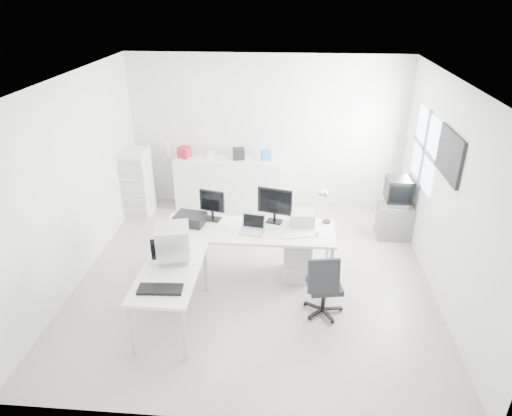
# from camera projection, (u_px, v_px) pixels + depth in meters

# --- Properties ---
(floor) EXTENTS (5.00, 5.00, 0.01)m
(floor) POSITION_uv_depth(u_px,v_px,m) (255.00, 275.00, 6.70)
(floor) COLOR beige
(floor) RESTS_ON ground
(ceiling) EXTENTS (5.00, 5.00, 0.01)m
(ceiling) POSITION_uv_depth(u_px,v_px,m) (255.00, 81.00, 5.46)
(ceiling) COLOR white
(ceiling) RESTS_ON back_wall
(back_wall) EXTENTS (5.00, 0.02, 2.80)m
(back_wall) POSITION_uv_depth(u_px,v_px,m) (266.00, 133.00, 8.31)
(back_wall) COLOR silver
(back_wall) RESTS_ON floor
(left_wall) EXTENTS (0.02, 5.00, 2.80)m
(left_wall) POSITION_uv_depth(u_px,v_px,m) (74.00, 182.00, 6.26)
(left_wall) COLOR silver
(left_wall) RESTS_ON floor
(right_wall) EXTENTS (0.02, 5.00, 2.80)m
(right_wall) POSITION_uv_depth(u_px,v_px,m) (447.00, 194.00, 5.89)
(right_wall) COLOR silver
(right_wall) RESTS_ON floor
(window) EXTENTS (0.02, 1.20, 1.10)m
(window) POSITION_uv_depth(u_px,v_px,m) (425.00, 149.00, 6.88)
(window) COLOR white
(window) RESTS_ON right_wall
(wall_picture) EXTENTS (0.04, 0.90, 0.60)m
(wall_picture) POSITION_uv_depth(u_px,v_px,m) (450.00, 155.00, 5.76)
(wall_picture) COLOR black
(wall_picture) RESTS_ON right_wall
(main_desk) EXTENTS (2.40, 0.80, 0.75)m
(main_desk) POSITION_uv_depth(u_px,v_px,m) (249.00, 252.00, 6.56)
(main_desk) COLOR white
(main_desk) RESTS_ON floor
(side_desk) EXTENTS (0.70, 1.40, 0.75)m
(side_desk) POSITION_uv_depth(u_px,v_px,m) (172.00, 296.00, 5.64)
(side_desk) COLOR white
(side_desk) RESTS_ON floor
(drawer_pedestal) EXTENTS (0.40, 0.50, 0.60)m
(drawer_pedestal) POSITION_uv_depth(u_px,v_px,m) (297.00, 257.00, 6.59)
(drawer_pedestal) COLOR white
(drawer_pedestal) RESTS_ON floor
(inkjet_printer) EXTENTS (0.46, 0.39, 0.15)m
(inkjet_printer) POSITION_uv_depth(u_px,v_px,m) (190.00, 219.00, 6.52)
(inkjet_printer) COLOR black
(inkjet_printer) RESTS_ON main_desk
(lcd_monitor_small) EXTENTS (0.42, 0.30, 0.47)m
(lcd_monitor_small) POSITION_uv_depth(u_px,v_px,m) (212.00, 205.00, 6.56)
(lcd_monitor_small) COLOR black
(lcd_monitor_small) RESTS_ON main_desk
(lcd_monitor_large) EXTENTS (0.54, 0.32, 0.52)m
(lcd_monitor_large) POSITION_uv_depth(u_px,v_px,m) (275.00, 206.00, 6.48)
(lcd_monitor_large) COLOR black
(lcd_monitor_large) RESTS_ON main_desk
(laptop) EXTENTS (0.40, 0.41, 0.23)m
(laptop) POSITION_uv_depth(u_px,v_px,m) (252.00, 225.00, 6.25)
(laptop) COLOR #B7B7BA
(laptop) RESTS_ON main_desk
(white_keyboard) EXTENTS (0.41, 0.21, 0.02)m
(white_keyboard) POSITION_uv_depth(u_px,v_px,m) (295.00, 236.00, 6.21)
(white_keyboard) COLOR white
(white_keyboard) RESTS_ON main_desk
(white_mouse) EXTENTS (0.06, 0.06, 0.06)m
(white_mouse) POSITION_uv_depth(u_px,v_px,m) (317.00, 234.00, 6.22)
(white_mouse) COLOR white
(white_mouse) RESTS_ON main_desk
(laser_printer) EXTENTS (0.35, 0.31, 0.19)m
(laser_printer) POSITION_uv_depth(u_px,v_px,m) (302.00, 218.00, 6.49)
(laser_printer) COLOR #ABABAB
(laser_printer) RESTS_ON main_desk
(desk_lamp) EXTENTS (0.18, 0.18, 0.47)m
(desk_lamp) POSITION_uv_depth(u_px,v_px,m) (328.00, 208.00, 6.48)
(desk_lamp) COLOR silver
(desk_lamp) RESTS_ON main_desk
(crt_monitor) EXTENTS (0.45, 0.45, 0.44)m
(crt_monitor) POSITION_uv_depth(u_px,v_px,m) (173.00, 244.00, 5.60)
(crt_monitor) COLOR #B7B7BA
(crt_monitor) RESTS_ON side_desk
(black_keyboard) EXTENTS (0.51, 0.23, 0.03)m
(black_keyboard) POSITION_uv_depth(u_px,v_px,m) (160.00, 289.00, 5.11)
(black_keyboard) COLOR black
(black_keyboard) RESTS_ON side_desk
(office_chair) EXTENTS (0.61, 0.61, 0.92)m
(office_chair) POSITION_uv_depth(u_px,v_px,m) (325.00, 283.00, 5.74)
(office_chair) COLOR #282A2E
(office_chair) RESTS_ON floor
(tv_cabinet) EXTENTS (0.54, 0.45, 0.59)m
(tv_cabinet) POSITION_uv_depth(u_px,v_px,m) (394.00, 220.00, 7.61)
(tv_cabinet) COLOR slate
(tv_cabinet) RESTS_ON floor
(crt_tv) EXTENTS (0.50, 0.48, 0.45)m
(crt_tv) POSITION_uv_depth(u_px,v_px,m) (398.00, 192.00, 7.38)
(crt_tv) COLOR black
(crt_tv) RESTS_ON tv_cabinet
(sideboard) EXTENTS (1.95, 0.49, 0.98)m
(sideboard) POSITION_uv_depth(u_px,v_px,m) (228.00, 183.00, 8.53)
(sideboard) COLOR white
(sideboard) RESTS_ON floor
(clutter_box_a) EXTENTS (0.25, 0.24, 0.20)m
(clutter_box_a) POSITION_uv_depth(u_px,v_px,m) (184.00, 152.00, 8.33)
(clutter_box_a) COLOR #AC182C
(clutter_box_a) RESTS_ON sideboard
(clutter_box_b) EXTENTS (0.15, 0.13, 0.13)m
(clutter_box_b) POSITION_uv_depth(u_px,v_px,m) (211.00, 155.00, 8.31)
(clutter_box_b) COLOR white
(clutter_box_b) RESTS_ON sideboard
(clutter_box_c) EXTENTS (0.24, 0.22, 0.20)m
(clutter_box_c) POSITION_uv_depth(u_px,v_px,m) (239.00, 154.00, 8.26)
(clutter_box_c) COLOR black
(clutter_box_c) RESTS_ON sideboard
(clutter_box_d) EXTENTS (0.19, 0.18, 0.17)m
(clutter_box_d) POSITION_uv_depth(u_px,v_px,m) (266.00, 155.00, 8.23)
(clutter_box_d) COLOR blue
(clutter_box_d) RESTS_ON sideboard
(clutter_bottle) EXTENTS (0.07, 0.07, 0.22)m
(clutter_bottle) POSITION_uv_depth(u_px,v_px,m) (169.00, 151.00, 8.39)
(clutter_bottle) COLOR white
(clutter_bottle) RESTS_ON sideboard
(filing_cabinet) EXTENTS (0.44, 0.52, 1.25)m
(filing_cabinet) POSITION_uv_depth(u_px,v_px,m) (138.00, 183.00, 8.22)
(filing_cabinet) COLOR white
(filing_cabinet) RESTS_ON floor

